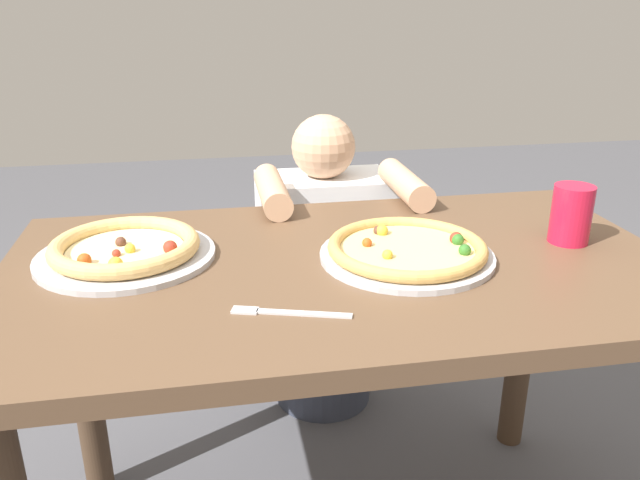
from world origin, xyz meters
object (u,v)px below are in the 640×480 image
at_px(pizza_near, 407,250).
at_px(fork, 285,313).
at_px(diner_seated, 324,282).
at_px(pizza_far, 125,249).
at_px(drink_cup_colored, 571,214).

xyz_separation_m(pizza_near, fork, (-0.27, -0.19, -0.02)).
xyz_separation_m(fork, diner_seated, (0.22, 0.81, -0.33)).
relative_size(pizza_near, fork, 1.76).
relative_size(pizza_far, fork, 1.78).
bearing_deg(pizza_far, pizza_near, -10.06).
bearing_deg(diner_seated, pizza_far, -133.80).
distance_m(pizza_near, pizza_far, 0.56).
relative_size(pizza_far, drink_cup_colored, 2.85).
bearing_deg(drink_cup_colored, pizza_near, -175.78).
bearing_deg(drink_cup_colored, fork, -161.14).
height_order(pizza_far, fork, pizza_far).
height_order(drink_cup_colored, diner_seated, diner_seated).
bearing_deg(pizza_near, fork, -144.84).
bearing_deg(diner_seated, drink_cup_colored, -54.76).
distance_m(pizza_near, fork, 0.33).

